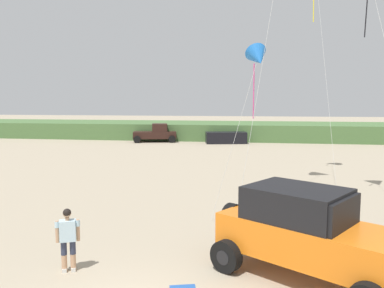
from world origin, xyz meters
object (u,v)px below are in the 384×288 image
Objects in this scene: person_watching at (68,236)px; kite_orange_streamer at (258,58)px; distant_pickup at (156,133)px; distant_sedan at (226,138)px; jeep at (307,232)px.

kite_orange_streamer is at bearing 55.11° from person_watching.
distant_sedan is at bearing -2.23° from distant_pickup.
distant_pickup is 7.65m from distant_sedan.
distant_sedan is at bearing 86.96° from person_watching.
jeep reaches higher than person_watching.
person_watching is at bearing -105.46° from distant_sedan.
distant_pickup reaches higher than distant_sedan.
jeep is at bearing -78.89° from kite_orange_streamer.
distant_sedan is (7.63, -0.30, -0.34)m from distant_pickup.
jeep is at bearing -69.13° from distant_pickup.
person_watching is at bearing -174.60° from jeep.
jeep is 33.52m from distant_pickup.
distant_pickup is 27.74m from kite_orange_streamer.
kite_orange_streamer reaches higher than person_watching.
person_watching is (-5.99, -0.57, -0.26)m from jeep.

